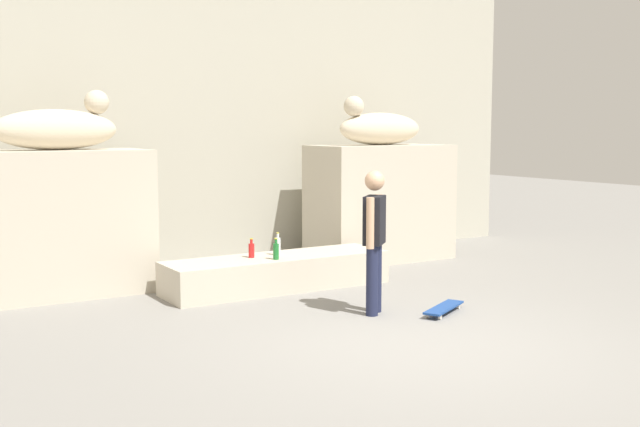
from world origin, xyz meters
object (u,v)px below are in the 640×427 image
Objects in this scene: bottle_clear at (278,246)px; statue_reclining_left at (58,128)px; statue_reclining_right at (379,127)px; bottle_green at (276,251)px; skateboard at (444,308)px; skater at (374,235)px; bottle_red at (251,250)px.

statue_reclining_left is at bearing 156.22° from bottle_clear.
bottle_green is (-2.65, -1.41, -1.60)m from statue_reclining_right.
bottle_clear is (2.56, -1.13, -1.58)m from statue_reclining_left.
bottle_green is 0.91× the size of bottle_clear.
statue_reclining_right reaches higher than bottle_green.
skateboard is at bearing 62.16° from statue_reclining_right.
statue_reclining_right reaches higher than bottle_clear.
bottle_green is at bearing -36.09° from statue_reclining_left.
skateboard is 2.36m from bottle_green.
skater is 5.40× the size of bottle_clear.
skateboard is (-1.50, -3.41, -2.09)m from statue_reclining_right.
bottle_clear is at bearing -95.48° from skateboard.
bottle_red is 0.92× the size of bottle_green.
skateboard is 2.58× the size of bottle_clear.
statue_reclining_right is 4.27m from skateboard.
bottle_red is 0.84× the size of bottle_clear.
bottle_clear reaches higher than skateboard.
statue_reclining_right is at bearing -142.09° from skateboard.
skateboard is 3.09× the size of bottle_red.
skater is (-2.21, -2.99, -1.23)m from statue_reclining_right.
statue_reclining_left is 5.34m from skateboard.
bottle_red is at bearing -113.58° from skater.
skateboard is 2.84× the size of bottle_green.
bottle_clear is (-0.96, 2.29, 0.51)m from skateboard.
skater is 1.19m from skateboard.
statue_reclining_left is at bearing -89.36° from skater.
bottle_red is at bearing -32.58° from statue_reclining_left.
skater is at bearing -71.02° from bottle_red.
bottle_clear is at bearing -124.75° from skater.
bottle_red is at bearing -87.82° from skateboard.
statue_reclining_right reaches higher than skater.
statue_reclining_left reaches higher than skater.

